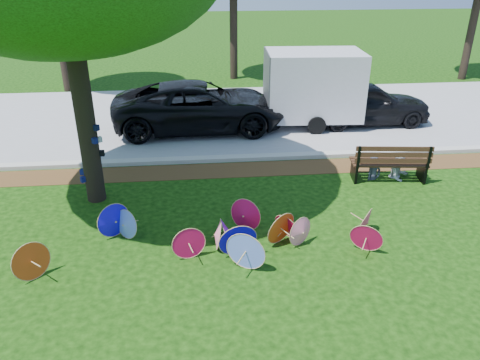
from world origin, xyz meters
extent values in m
plane|color=black|center=(0.00, 0.00, 0.00)|extent=(90.00, 90.00, 0.00)
cube|color=#472D16|center=(0.00, 4.50, 0.01)|extent=(90.00, 1.00, 0.01)
cube|color=#B7B5AD|center=(0.00, 5.20, 0.06)|extent=(90.00, 0.30, 0.12)
cube|color=gray|center=(0.00, 9.35, 0.01)|extent=(90.00, 8.00, 0.01)
cylinder|color=black|center=(-2.92, 3.13, 2.43)|extent=(0.44, 0.44, 4.86)
cone|color=#637AE8|center=(-2.00, 1.28, 0.32)|extent=(0.61, 0.58, 0.65)
cone|color=#D04112|center=(-3.56, 0.10, 0.37)|extent=(0.69, 0.67, 0.75)
cone|color=#C30C46|center=(1.41, 0.95, 0.31)|extent=(0.63, 0.66, 0.62)
cone|color=pink|center=(-0.10, 0.73, 0.30)|extent=(0.21, 0.60, 0.60)
cone|color=purple|center=(0.12, 0.87, 0.30)|extent=(0.31, 0.61, 0.59)
cone|color=pink|center=(1.63, 0.64, 0.32)|extent=(0.58, 0.45, 0.64)
cone|color=#C30C46|center=(-0.67, 0.46, 0.34)|extent=(0.69, 0.28, 0.69)
cone|color=#C30C46|center=(2.89, 0.32, 0.34)|extent=(0.70, 0.56, 0.68)
cone|color=#637AE8|center=(0.44, -0.01, 0.40)|extent=(0.78, 0.52, 0.81)
cone|color=#1608E1|center=(0.29, 0.40, 0.39)|extent=(0.82, 0.40, 0.79)
cone|color=#F44472|center=(3.09, 0.94, 0.33)|extent=(0.64, 0.70, 0.64)
cone|color=#D04112|center=(1.19, 0.79, 0.37)|extent=(0.74, 0.62, 0.75)
cone|color=#1608E1|center=(-2.21, 1.35, 0.38)|extent=(0.69, 0.58, 0.76)
cone|color=#C30C46|center=(0.53, 1.33, 0.37)|extent=(0.70, 0.57, 0.74)
imported|color=black|center=(-0.28, 8.01, 0.80)|extent=(5.84, 2.80, 1.61)
imported|color=black|center=(5.49, 8.06, 0.75)|extent=(4.43, 1.87, 1.49)
cube|color=silver|center=(3.62, 8.15, 1.41)|extent=(3.28, 2.18, 2.83)
imported|color=#3A3D4F|center=(4.24, 3.60, 0.63)|extent=(0.54, 0.47, 1.26)
imported|color=silver|center=(4.94, 3.60, 0.66)|extent=(0.78, 0.71, 1.31)
cylinder|color=black|center=(-5.98, 13.61, 2.50)|extent=(0.36, 0.36, 5.00)
cylinder|color=black|center=(1.48, 15.16, 2.50)|extent=(0.36, 0.36, 5.00)
cylinder|color=black|center=(12.41, 13.99, 2.50)|extent=(0.36, 0.36, 5.00)
camera|label=1|loc=(-0.40, -7.31, 5.43)|focal=35.00mm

